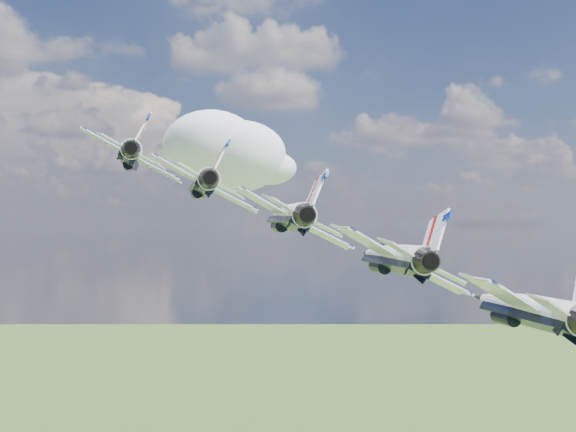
{
  "coord_description": "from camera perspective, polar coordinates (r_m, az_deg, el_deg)",
  "views": [
    {
      "loc": [
        -4.54,
        -86.05,
        138.16
      ],
      "look_at": [
        8.72,
        -18.18,
        139.0
      ],
      "focal_mm": 45.0,
      "sensor_mm": 36.0,
      "label": 1
    }
  ],
  "objects": [
    {
      "name": "cloud_far",
      "position": [
        331.99,
        -4.0,
        4.56
      ],
      "size": [
        61.72,
        48.49,
        24.25
      ],
      "primitive_type": "ellipsoid",
      "color": "white"
    },
    {
      "name": "jet_2",
      "position": [
        69.15,
        0.0,
        0.0
      ],
      "size": [
        13.0,
        17.64,
        10.19
      ],
      "primitive_type": null,
      "rotation": [
        0.0,
        0.48,
        0.0
      ],
      "color": "white"
    },
    {
      "name": "jet_4",
      "position": [
        58.28,
        18.11,
        -6.87
      ],
      "size": [
        13.0,
        17.64,
        10.19
      ],
      "primitive_type": null,
      "rotation": [
        0.0,
        0.48,
        0.0
      ],
      "color": "white"
    },
    {
      "name": "jet_0",
      "position": [
        85.51,
        -12.18,
        4.68
      ],
      "size": [
        13.0,
        17.64,
        10.19
      ],
      "primitive_type": null,
      "rotation": [
        0.0,
        0.48,
        0.0
      ],
      "color": "white"
    },
    {
      "name": "jet_3",
      "position": [
        62.82,
        8.24,
        -3.18
      ],
      "size": [
        13.0,
        17.64,
        10.19
      ],
      "primitive_type": null,
      "rotation": [
        0.0,
        0.48,
        0.0
      ],
      "color": "white"
    },
    {
      "name": "jet_1",
      "position": [
        76.84,
        -6.73,
        2.6
      ],
      "size": [
        13.0,
        17.64,
        10.19
      ],
      "primitive_type": null,
      "rotation": [
        0.0,
        0.48,
        0.0
      ],
      "color": "white"
    }
  ]
}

